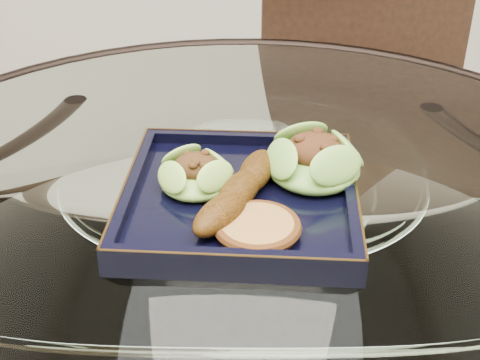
{
  "coord_description": "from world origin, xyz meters",
  "views": [
    {
      "loc": [
        0.03,
        -0.68,
        1.2
      ],
      "look_at": [
        -0.0,
        -0.02,
        0.8
      ],
      "focal_mm": 50.0,
      "sensor_mm": 36.0,
      "label": 1
    }
  ],
  "objects": [
    {
      "name": "dining_table",
      "position": [
        -0.0,
        -0.0,
        0.6
      ],
      "size": [
        1.13,
        1.13,
        0.77
      ],
      "color": "white",
      "rests_on": "ground"
    },
    {
      "name": "crumb_patty",
      "position": [
        0.02,
        -0.1,
        0.79
      ],
      "size": [
        0.09,
        0.09,
        0.02
      ],
      "primitive_type": "cylinder",
      "rotation": [
        0.0,
        0.0,
        -0.07
      ],
      "color": "#AF713A",
      "rests_on": "navy_plate"
    },
    {
      "name": "dining_chair",
      "position": [
        0.23,
        0.55,
        0.58
      ],
      "size": [
        0.48,
        0.48,
        1.04
      ],
      "rotation": [
        0.0,
        0.0,
        0.07
      ],
      "color": "black",
      "rests_on": "ground"
    },
    {
      "name": "lettuce_wrap_right",
      "position": [
        0.08,
        0.02,
        0.8
      ],
      "size": [
        0.11,
        0.11,
        0.04
      ],
      "primitive_type": "ellipsoid",
      "rotation": [
        0.0,
        0.0,
        0.02
      ],
      "color": "#589A2C",
      "rests_on": "navy_plate"
    },
    {
      "name": "navy_plate",
      "position": [
        -0.0,
        -0.02,
        0.77
      ],
      "size": [
        0.27,
        0.27,
        0.02
      ],
      "primitive_type": "cube",
      "rotation": [
        0.0,
        0.0,
        -0.01
      ],
      "color": "black",
      "rests_on": "dining_table"
    },
    {
      "name": "roasted_plantain",
      "position": [
        -0.0,
        -0.04,
        0.8
      ],
      "size": [
        0.1,
        0.18,
        0.03
      ],
      "primitive_type": "ellipsoid",
      "rotation": [
        0.0,
        0.0,
        1.2
      ],
      "color": "#5F360A",
      "rests_on": "navy_plate"
    },
    {
      "name": "lettuce_wrap_left",
      "position": [
        -0.05,
        -0.01,
        0.8
      ],
      "size": [
        0.11,
        0.11,
        0.03
      ],
      "primitive_type": "ellipsoid",
      "rotation": [
        0.0,
        0.0,
        0.32
      ],
      "color": "#6DAF33",
      "rests_on": "navy_plate"
    }
  ]
}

